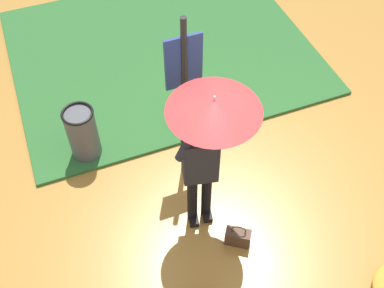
# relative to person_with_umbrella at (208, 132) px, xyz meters

# --- Properties ---
(ground_plane) EXTENTS (18.00, 18.00, 0.00)m
(ground_plane) POSITION_rel_person_with_umbrella_xyz_m (0.21, 0.05, -1.55)
(ground_plane) COLOR #B27A33
(grass_verge) EXTENTS (4.80, 4.00, 0.05)m
(grass_verge) POSITION_rel_person_with_umbrella_xyz_m (0.49, 3.14, -1.53)
(grass_verge) COLOR #2D662D
(grass_verge) RESTS_ON ground_plane
(person_with_umbrella) EXTENTS (0.96, 0.96, 2.04)m
(person_with_umbrella) POSITION_rel_person_with_umbrella_xyz_m (0.00, 0.00, 0.00)
(person_with_umbrella) COLOR black
(person_with_umbrella) RESTS_ON ground_plane
(info_sign_post) EXTENTS (0.44, 0.07, 2.30)m
(info_sign_post) POSITION_rel_person_with_umbrella_xyz_m (0.09, 0.92, -0.11)
(info_sign_post) COLOR black
(info_sign_post) RESTS_ON ground_plane
(handbag) EXTENTS (0.33, 0.28, 0.37)m
(handbag) POSITION_rel_person_with_umbrella_xyz_m (0.21, -0.52, -1.42)
(handbag) COLOR #4C3323
(handbag) RESTS_ON ground_plane
(trash_bin) EXTENTS (0.42, 0.42, 0.83)m
(trash_bin) POSITION_rel_person_with_umbrella_xyz_m (-1.15, 1.45, -1.13)
(trash_bin) COLOR #4C4C51
(trash_bin) RESTS_ON ground_plane
(shrub_cluster) EXTENTS (0.65, 0.60, 0.54)m
(shrub_cluster) POSITION_rel_person_with_umbrella_xyz_m (0.53, 1.49, -1.30)
(shrub_cluster) COLOR #285628
(shrub_cluster) RESTS_ON ground_plane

